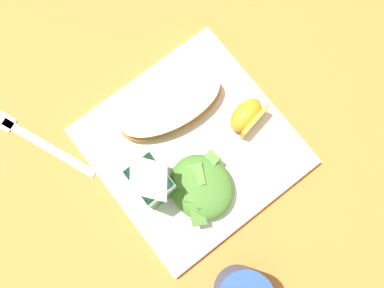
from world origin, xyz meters
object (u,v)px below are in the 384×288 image
object	(u,v)px
milk_carton	(151,181)
metal_fork	(35,139)
orange_wedge_front	(247,116)
green_salad_pile	(201,187)
white_plate	(192,146)
cheesy_pizza_bread	(171,107)

from	to	relation	value
milk_carton	metal_fork	bearing A→B (deg)	30.60
milk_carton	orange_wedge_front	bearing A→B (deg)	-91.13
milk_carton	metal_fork	size ratio (longest dim) A/B	0.61
orange_wedge_front	metal_fork	size ratio (longest dim) A/B	0.36
green_salad_pile	metal_fork	distance (m)	0.27
green_salad_pile	metal_fork	size ratio (longest dim) A/B	0.55
white_plate	cheesy_pizza_bread	world-z (taller)	cheesy_pizza_bread
cheesy_pizza_bread	orange_wedge_front	world-z (taller)	orange_wedge_front
milk_carton	cheesy_pizza_bread	bearing A→B (deg)	-49.80
cheesy_pizza_bread	milk_carton	world-z (taller)	milk_carton
white_plate	milk_carton	bearing A→B (deg)	99.95
milk_carton	orange_wedge_front	distance (m)	0.18
white_plate	green_salad_pile	size ratio (longest dim) A/B	2.80
orange_wedge_front	metal_fork	bearing A→B (deg)	57.23
cheesy_pizza_bread	metal_fork	size ratio (longest dim) A/B	1.00
orange_wedge_front	cheesy_pizza_bread	bearing A→B (deg)	44.74
milk_carton	orange_wedge_front	size ratio (longest dim) A/B	1.67
cheesy_pizza_bread	milk_carton	size ratio (longest dim) A/B	1.64
cheesy_pizza_bread	green_salad_pile	world-z (taller)	green_salad_pile
white_plate	cheesy_pizza_bread	distance (m)	0.07
milk_carton	metal_fork	world-z (taller)	milk_carton
green_salad_pile	metal_fork	bearing A→B (deg)	35.35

